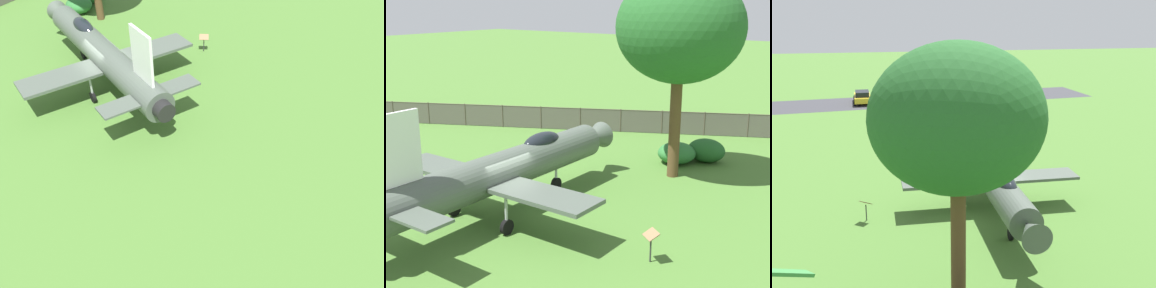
# 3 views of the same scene
# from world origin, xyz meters

# --- Properties ---
(ground_plane) EXTENTS (200.00, 200.00, 0.00)m
(ground_plane) POSITION_xyz_m (0.00, 0.00, 0.00)
(ground_plane) COLOR #47722D
(parking_strip) EXTENTS (42.10, 12.73, 0.00)m
(parking_strip) POSITION_xyz_m (-0.30, 34.60, 0.00)
(parking_strip) COLOR #38383D
(parking_strip) RESTS_ON ground_plane
(display_jet) EXTENTS (9.96, 14.18, 5.13)m
(display_jet) POSITION_xyz_m (0.00, -0.36, 1.92)
(display_jet) COLOR #4C564C
(display_jet) RESTS_ON ground_plane
(shade_tree) EXTENTS (6.21, 5.59, 10.01)m
(shade_tree) POSITION_xyz_m (-3.41, -8.76, 7.31)
(shade_tree) COLOR brown
(shade_tree) RESTS_ON ground_plane
(info_plaque) EXTENTS (0.72, 0.67, 1.14)m
(info_plaque) POSITION_xyz_m (-6.94, -0.12, 0.85)
(info_plaque) COLOR #333333
(info_plaque) RESTS_ON ground_plane
(parked_car_blue) EXTENTS (2.29, 4.60, 1.40)m
(parked_car_blue) POSITION_xyz_m (6.98, 35.54, 0.73)
(parked_car_blue) COLOR #23429E
(parked_car_blue) RESTS_ON ground_plane
(parked_car_black) EXTENTS (2.38, 4.78, 1.39)m
(parked_car_black) POSITION_xyz_m (3.53, 34.94, 0.73)
(parked_car_black) COLOR black
(parked_car_black) RESTS_ON ground_plane
(parked_car_green) EXTENTS (2.54, 4.76, 1.45)m
(parked_car_green) POSITION_xyz_m (-0.49, 34.48, 0.75)
(parked_car_green) COLOR #1E6B3D
(parked_car_green) RESTS_ON ground_plane
(parked_car_white) EXTENTS (2.50, 4.98, 1.50)m
(parked_car_white) POSITION_xyz_m (-4.36, 34.04, 0.78)
(parked_car_white) COLOR silver
(parked_car_white) RESTS_ON ground_plane
(parked_car_yellow) EXTENTS (2.20, 4.77, 1.47)m
(parked_car_yellow) POSITION_xyz_m (-7.69, 33.64, 0.76)
(parked_car_yellow) COLOR gold
(parked_car_yellow) RESTS_ON ground_plane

